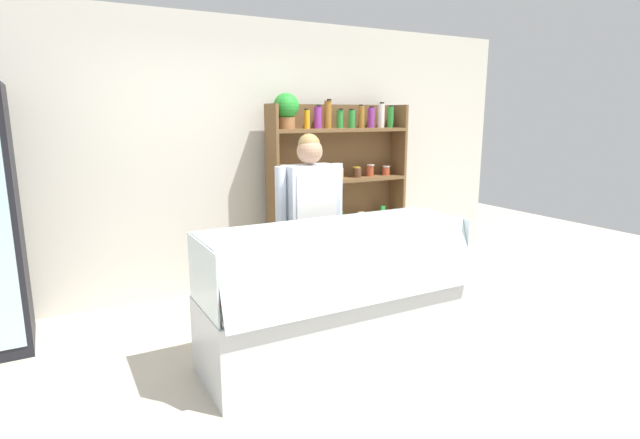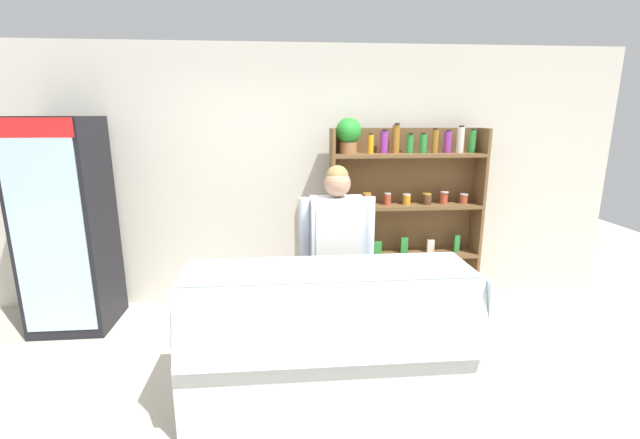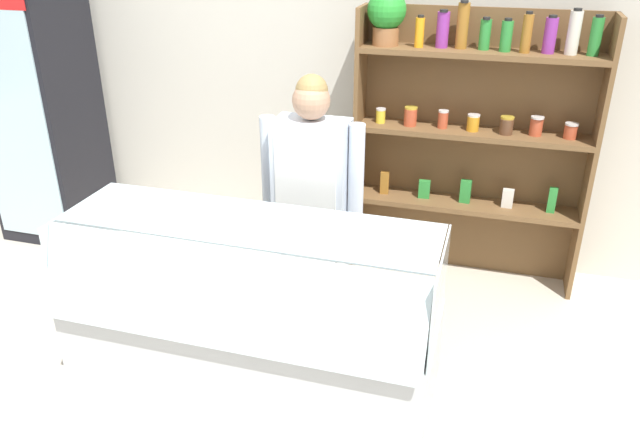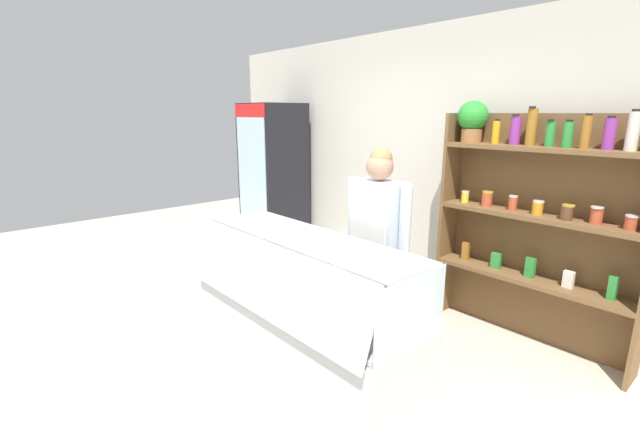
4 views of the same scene
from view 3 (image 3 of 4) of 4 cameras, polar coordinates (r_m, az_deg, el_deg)
ground_plane at (r=3.58m, az=-7.84°, el=-15.97°), size 12.00×12.00×0.00m
back_wall at (r=4.71m, az=1.35°, el=13.20°), size 6.80×0.10×2.70m
drinks_fridge at (r=5.41m, az=-24.08°, el=8.79°), size 0.69×0.67×1.99m
shelving_unit at (r=4.35m, az=13.05°, el=8.47°), size 1.57×0.29×1.98m
deli_display_case at (r=3.46m, az=-6.28°, el=-10.96°), size 1.95×0.73×1.01m
shop_clerk at (r=3.63m, az=-0.78°, el=2.84°), size 0.62×0.25×1.62m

